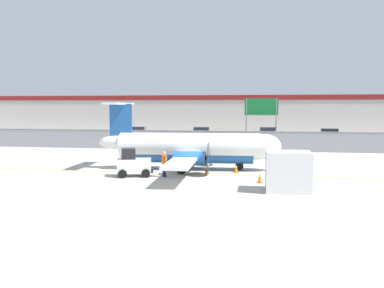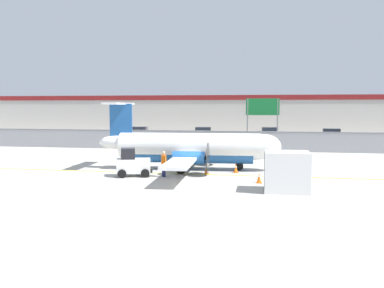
% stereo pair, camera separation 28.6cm
% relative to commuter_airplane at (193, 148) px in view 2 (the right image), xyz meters
% --- Properties ---
extents(ground_plane, '(140.00, 140.00, 0.01)m').
position_rel_commuter_airplane_xyz_m(ground_plane, '(0.87, -2.17, -1.60)').
color(ground_plane, '#ADA89E').
extents(perimeter_fence, '(98.00, 0.10, 2.10)m').
position_rel_commuter_airplane_xyz_m(perimeter_fence, '(0.87, 13.83, -0.49)').
color(perimeter_fence, gray).
rests_on(perimeter_fence, ground).
extents(parking_lot_strip, '(98.00, 17.00, 0.12)m').
position_rel_commuter_airplane_xyz_m(parking_lot_strip, '(0.87, 25.33, -1.54)').
color(parking_lot_strip, '#38383A').
rests_on(parking_lot_strip, ground).
extents(background_building, '(91.00, 8.10, 6.50)m').
position_rel_commuter_airplane_xyz_m(background_building, '(0.87, 43.81, 1.66)').
color(background_building, beige).
rests_on(background_building, ground).
extents(commuter_airplane, '(13.60, 16.06, 4.92)m').
position_rel_commuter_airplane_xyz_m(commuter_airplane, '(0.00, 0.00, 0.00)').
color(commuter_airplane, white).
rests_on(commuter_airplane, ground).
extents(baggage_tug, '(2.55, 1.93, 1.88)m').
position_rel_commuter_airplane_xyz_m(baggage_tug, '(-3.36, -3.78, -0.75)').
color(baggage_tug, silver).
rests_on(baggage_tug, ground).
extents(ground_crew_worker, '(0.48, 0.48, 1.70)m').
position_rel_commuter_airplane_xyz_m(ground_crew_worker, '(-1.30, -3.57, -0.65)').
color(ground_crew_worker, '#191E4C').
rests_on(ground_crew_worker, ground).
extents(cargo_container, '(2.44, 2.05, 2.20)m').
position_rel_commuter_airplane_xyz_m(cargo_container, '(6.53, -7.14, -0.50)').
color(cargo_container, silver).
rests_on(cargo_container, ground).
extents(traffic_cone_near_left, '(0.36, 0.36, 0.64)m').
position_rel_commuter_airplane_xyz_m(traffic_cone_near_left, '(1.31, -1.88, -1.29)').
color(traffic_cone_near_left, orange).
rests_on(traffic_cone_near_left, ground).
extents(traffic_cone_near_right, '(0.36, 0.36, 0.64)m').
position_rel_commuter_airplane_xyz_m(traffic_cone_near_right, '(3.25, -0.99, -1.29)').
color(traffic_cone_near_right, orange).
rests_on(traffic_cone_near_right, ground).
extents(traffic_cone_far_left, '(0.36, 0.36, 0.64)m').
position_rel_commuter_airplane_xyz_m(traffic_cone_far_left, '(4.98, -4.77, -1.29)').
color(traffic_cone_far_left, orange).
rests_on(traffic_cone_far_left, ground).
extents(traffic_cone_far_right, '(0.36, 0.36, 0.64)m').
position_rel_commuter_airplane_xyz_m(traffic_cone_far_right, '(-2.05, 1.11, -1.29)').
color(traffic_cone_far_right, orange).
rests_on(traffic_cone_far_right, ground).
extents(parked_car_0, '(4.33, 2.29, 1.58)m').
position_rel_commuter_airplane_xyz_m(parked_car_0, '(-13.02, 28.79, -0.71)').
color(parked_car_0, red).
rests_on(parked_car_0, parking_lot_strip).
extents(parked_car_1, '(4.37, 2.37, 1.58)m').
position_rel_commuter_airplane_xyz_m(parked_car_1, '(-3.96, 29.33, -0.71)').
color(parked_car_1, '#B28C19').
rests_on(parked_car_1, parking_lot_strip).
extents(parked_car_2, '(4.34, 2.30, 1.58)m').
position_rel_commuter_airplane_xyz_m(parked_car_2, '(5.62, 30.66, -0.71)').
color(parked_car_2, gray).
rests_on(parked_car_2, parking_lot_strip).
extents(parked_car_3, '(4.30, 2.20, 1.58)m').
position_rel_commuter_airplane_xyz_m(parked_car_3, '(13.50, 28.50, -0.71)').
color(parked_car_3, red).
rests_on(parked_car_3, parking_lot_strip).
extents(highway_sign, '(3.60, 0.14, 5.50)m').
position_rel_commuter_airplane_xyz_m(highway_sign, '(4.74, 16.13, 2.54)').
color(highway_sign, slate).
rests_on(highway_sign, ground).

